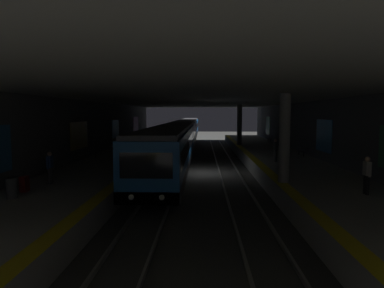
{
  "coord_description": "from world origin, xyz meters",
  "views": [
    {
      "loc": [
        -25.48,
        -0.16,
        4.58
      ],
      "look_at": [
        7.57,
        0.88,
        1.57
      ],
      "focal_mm": 31.23,
      "sensor_mm": 36.0,
      "label": 1
    }
  ],
  "objects_px": {
    "bench_left_near": "(302,150)",
    "person_waiting_near": "(50,166)",
    "bench_right_mid": "(112,145)",
    "trash_bin": "(12,188)",
    "suitcase_rolling": "(24,184)",
    "bench_right_far": "(131,138)",
    "metro_train": "(184,133)",
    "backpack_on_floor": "(117,152)",
    "bench_left_mid": "(281,142)",
    "person_walking_mid": "(367,174)",
    "person_standing_far": "(276,149)",
    "bench_left_far": "(270,138)",
    "pillar_near": "(284,138)",
    "pillar_far": "(239,125)",
    "bench_right_near": "(97,150)"
  },
  "relations": [
    {
      "from": "bench_left_near",
      "to": "trash_bin",
      "type": "xyz_separation_m",
      "value": [
        -14.59,
        16.33,
        -0.1
      ]
    },
    {
      "from": "pillar_near",
      "to": "backpack_on_floor",
      "type": "height_order",
      "value": "pillar_near"
    },
    {
      "from": "bench_left_mid",
      "to": "person_walking_mid",
      "type": "xyz_separation_m",
      "value": [
        -21.21,
        1.19,
        0.38
      ]
    },
    {
      "from": "bench_left_far",
      "to": "bench_right_near",
      "type": "relative_size",
      "value": 1.0
    },
    {
      "from": "pillar_near",
      "to": "person_waiting_near",
      "type": "xyz_separation_m",
      "value": [
        -0.73,
        11.88,
        -1.39
      ]
    },
    {
      "from": "person_waiting_near",
      "to": "bench_left_mid",
      "type": "bearing_deg",
      "value": -39.57
    },
    {
      "from": "bench_right_far",
      "to": "person_walking_mid",
      "type": "xyz_separation_m",
      "value": [
        -25.6,
        -15.88,
        0.38
      ]
    },
    {
      "from": "metro_train",
      "to": "backpack_on_floor",
      "type": "height_order",
      "value": "metro_train"
    },
    {
      "from": "person_waiting_near",
      "to": "suitcase_rolling",
      "type": "relative_size",
      "value": 1.61
    },
    {
      "from": "pillar_near",
      "to": "trash_bin",
      "type": "bearing_deg",
      "value": 106.9
    },
    {
      "from": "person_walking_mid",
      "to": "person_standing_far",
      "type": "relative_size",
      "value": 0.98
    },
    {
      "from": "pillar_far",
      "to": "person_walking_mid",
      "type": "xyz_separation_m",
      "value": [
        -23.32,
        -3.0,
        -1.37
      ]
    },
    {
      "from": "bench_left_far",
      "to": "person_standing_far",
      "type": "distance_m",
      "value": 17.41
    },
    {
      "from": "bench_right_far",
      "to": "person_standing_far",
      "type": "distance_m",
      "value": 21.12
    },
    {
      "from": "backpack_on_floor",
      "to": "trash_bin",
      "type": "height_order",
      "value": "trash_bin"
    },
    {
      "from": "bench_right_near",
      "to": "person_walking_mid",
      "type": "bearing_deg",
      "value": -128.18
    },
    {
      "from": "metro_train",
      "to": "bench_right_far",
      "type": "relative_size",
      "value": 34.48
    },
    {
      "from": "bench_left_near",
      "to": "suitcase_rolling",
      "type": "relative_size",
      "value": 1.68
    },
    {
      "from": "pillar_far",
      "to": "metro_train",
      "type": "relative_size",
      "value": 0.08
    },
    {
      "from": "bench_left_near",
      "to": "bench_right_far",
      "type": "bearing_deg",
      "value": 54.47
    },
    {
      "from": "suitcase_rolling",
      "to": "bench_left_far",
      "type": "bearing_deg",
      "value": -31.41
    },
    {
      "from": "bench_right_near",
      "to": "backpack_on_floor",
      "type": "height_order",
      "value": "bench_right_near"
    },
    {
      "from": "bench_right_mid",
      "to": "trash_bin",
      "type": "height_order",
      "value": "bench_right_mid"
    },
    {
      "from": "metro_train",
      "to": "bench_left_far",
      "type": "bearing_deg",
      "value": -97.75
    },
    {
      "from": "person_walking_mid",
      "to": "bench_left_mid",
      "type": "bearing_deg",
      "value": -3.2
    },
    {
      "from": "bench_left_near",
      "to": "person_standing_far",
      "type": "xyz_separation_m",
      "value": [
        -3.58,
        3.02,
        0.41
      ]
    },
    {
      "from": "bench_left_far",
      "to": "bench_right_near",
      "type": "bearing_deg",
      "value": 130.31
    },
    {
      "from": "suitcase_rolling",
      "to": "backpack_on_floor",
      "type": "distance_m",
      "value": 14.31
    },
    {
      "from": "bench_right_mid",
      "to": "backpack_on_floor",
      "type": "height_order",
      "value": "bench_right_mid"
    },
    {
      "from": "person_standing_far",
      "to": "backpack_on_floor",
      "type": "height_order",
      "value": "person_standing_far"
    },
    {
      "from": "pillar_near",
      "to": "person_walking_mid",
      "type": "distance_m",
      "value": 4.14
    },
    {
      "from": "person_waiting_near",
      "to": "suitcase_rolling",
      "type": "bearing_deg",
      "value": 167.33
    },
    {
      "from": "metro_train",
      "to": "person_waiting_near",
      "type": "bearing_deg",
      "value": 168.7
    },
    {
      "from": "metro_train",
      "to": "backpack_on_floor",
      "type": "bearing_deg",
      "value": 159.87
    },
    {
      "from": "bench_right_near",
      "to": "bench_right_mid",
      "type": "bearing_deg",
      "value": 0.0
    },
    {
      "from": "bench_left_mid",
      "to": "pillar_far",
      "type": "bearing_deg",
      "value": 63.25
    },
    {
      "from": "pillar_far",
      "to": "person_waiting_near",
      "type": "height_order",
      "value": "pillar_far"
    },
    {
      "from": "suitcase_rolling",
      "to": "trash_bin",
      "type": "bearing_deg",
      "value": -174.36
    },
    {
      "from": "bench_right_mid",
      "to": "pillar_far",
      "type": "bearing_deg",
      "value": -63.97
    },
    {
      "from": "bench_left_mid",
      "to": "bench_left_far",
      "type": "xyz_separation_m",
      "value": [
        5.76,
        0.0,
        0.0
      ]
    },
    {
      "from": "bench_right_mid",
      "to": "person_waiting_near",
      "type": "distance_m",
      "value": 15.29
    },
    {
      "from": "bench_right_far",
      "to": "bench_left_near",
      "type": "bearing_deg",
      "value": -125.53
    },
    {
      "from": "bench_right_far",
      "to": "person_standing_far",
      "type": "bearing_deg",
      "value": -138.29
    },
    {
      "from": "person_waiting_near",
      "to": "suitcase_rolling",
      "type": "distance_m",
      "value": 1.87
    },
    {
      "from": "pillar_far",
      "to": "bench_right_mid",
      "type": "xyz_separation_m",
      "value": [
        -6.29,
        12.88,
        -1.75
      ]
    },
    {
      "from": "bench_left_near",
      "to": "person_waiting_near",
      "type": "bearing_deg",
      "value": 125.91
    },
    {
      "from": "bench_right_near",
      "to": "suitcase_rolling",
      "type": "distance_m",
      "value": 12.47
    },
    {
      "from": "pillar_near",
      "to": "bench_left_near",
      "type": "distance_m",
      "value": 11.8
    },
    {
      "from": "bench_right_mid",
      "to": "bench_right_far",
      "type": "height_order",
      "value": "same"
    },
    {
      "from": "pillar_far",
      "to": "person_standing_far",
      "type": "bearing_deg",
      "value": -175.05
    }
  ]
}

